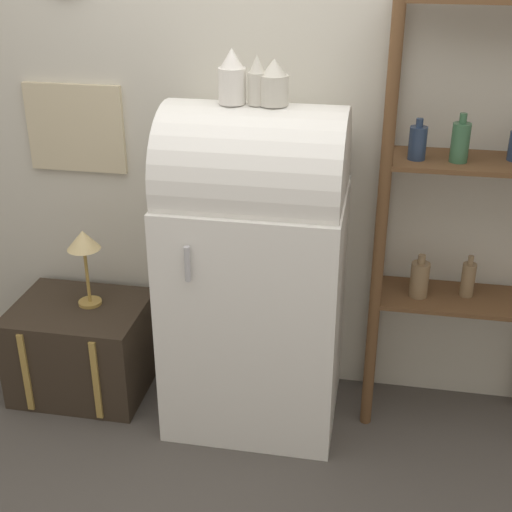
% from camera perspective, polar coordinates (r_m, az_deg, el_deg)
% --- Properties ---
extents(ground_plane, '(12.00, 12.00, 0.00)m').
position_cam_1_polar(ground_plane, '(3.31, -0.83, -14.53)').
color(ground_plane, '#4C4742').
extents(wall_back, '(7.00, 0.09, 2.70)m').
position_cam_1_polar(wall_back, '(3.20, 0.96, 11.42)').
color(wall_back, beige).
rests_on(wall_back, ground_plane).
extents(refrigerator, '(0.75, 0.65, 1.47)m').
position_cam_1_polar(refrigerator, '(3.09, -0.05, -0.86)').
color(refrigerator, white).
rests_on(refrigerator, ground_plane).
extents(suitcase_trunk, '(0.62, 0.51, 0.46)m').
position_cam_1_polar(suitcase_trunk, '(3.61, -13.70, -7.10)').
color(suitcase_trunk, '#33281E').
rests_on(suitcase_trunk, ground_plane).
extents(shelf_unit, '(0.77, 0.32, 1.87)m').
position_cam_1_polar(shelf_unit, '(3.07, 16.74, 4.04)').
color(shelf_unit, brown).
rests_on(shelf_unit, ground_plane).
extents(vase_left, '(0.11, 0.11, 0.21)m').
position_cam_1_polar(vase_left, '(2.83, -1.94, 14.05)').
color(vase_left, white).
rests_on(vase_left, refrigerator).
extents(vase_center, '(0.07, 0.07, 0.19)m').
position_cam_1_polar(vase_center, '(2.81, 0.08, 13.77)').
color(vase_center, beige).
rests_on(vase_center, refrigerator).
extents(vase_right, '(0.11, 0.11, 0.18)m').
position_cam_1_polar(vase_right, '(2.81, 1.45, 13.62)').
color(vase_right, beige).
rests_on(vase_right, refrigerator).
extents(desk_lamp, '(0.16, 0.16, 0.38)m').
position_cam_1_polar(desk_lamp, '(3.37, -13.61, 0.78)').
color(desk_lamp, '#AD8942').
rests_on(desk_lamp, suitcase_trunk).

